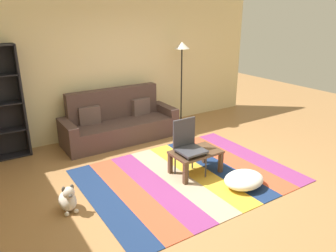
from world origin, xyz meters
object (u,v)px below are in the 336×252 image
Objects in this scene: couch at (119,123)px; folding_chair at (187,143)px; standing_lamp at (182,56)px; coffee_table at (196,155)px; pouf at (244,180)px; dog at (68,200)px; tv_remote at (198,148)px.

folding_chair is (0.27, -1.94, 0.20)m from couch.
coffee_table is at bearing -119.54° from standing_lamp.
coffee_table reaches higher than pouf.
coffee_table is at bearing -2.24° from dog.
pouf is (0.72, -2.72, -0.21)m from couch.
tv_remote is at bearing -75.55° from couch.
couch is at bearing 128.25° from folding_chair.
couch is 1.98m from standing_lamp.
folding_chair is at bearing -0.87° from dog.
standing_lamp is (1.18, 2.08, 1.21)m from coffee_table.
couch is 5.69× the size of dog.
standing_lamp is at bearing 3.42° from couch.
dog is (-1.61, -1.91, -0.18)m from couch.
dog reaches higher than pouf.
dog reaches higher than coffee_table.
coffee_table is 0.86× the size of folding_chair.
tv_remote is (-1.08, -2.01, -1.14)m from standing_lamp.
tv_remote is 0.17× the size of folding_chair.
tv_remote reaches higher than coffee_table.
tv_remote is (0.49, -1.92, 0.05)m from couch.
tv_remote reaches higher than pouf.
couch is 2.50m from dog.
dog is 2.12m from tv_remote.
tv_remote is 0.27m from folding_chair.
standing_lamp reaches higher than coffee_table.
tv_remote is at bearing -0.19° from dog.
standing_lamp is at bearing 85.39° from tv_remote.
tv_remote is (2.10, -0.01, 0.23)m from dog.
couch is 2.51× the size of folding_chair.
coffee_table is at bearing -119.69° from tv_remote.
standing_lamp is (1.58, 0.09, 1.19)m from couch.
dog is 4.00m from standing_lamp.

